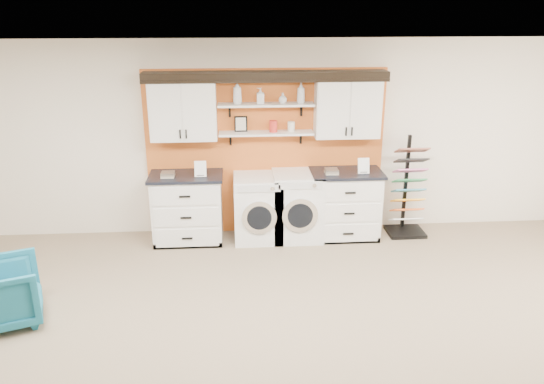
{
  "coord_description": "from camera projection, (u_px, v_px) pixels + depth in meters",
  "views": [
    {
      "loc": [
        -0.42,
        -3.42,
        3.26
      ],
      "look_at": [
        -0.02,
        2.3,
        1.2
      ],
      "focal_mm": 35.0,
      "sensor_mm": 36.0,
      "label": 1
    }
  ],
  "objects": [
    {
      "name": "ceiling",
      "position": [
        300.0,
        78.0,
        3.39
      ],
      "size": [
        10.0,
        10.0,
        0.0
      ],
      "primitive_type": "plane",
      "rotation": [
        3.14,
        0.0,
        0.0
      ],
      "color": "white",
      "rests_on": "wall_back"
    },
    {
      "name": "wall_back",
      "position": [
        265.0,
        139.0,
        7.62
      ],
      "size": [
        10.0,
        0.0,
        10.0
      ],
      "primitive_type": "plane",
      "rotation": [
        1.57,
        0.0,
        0.0
      ],
      "color": "silver",
      "rests_on": "floor"
    },
    {
      "name": "accent_panel",
      "position": [
        266.0,
        153.0,
        7.66
      ],
      "size": [
        3.4,
        0.07,
        2.4
      ],
      "primitive_type": "cube",
      "color": "#CB5F22",
      "rests_on": "wall_back"
    },
    {
      "name": "upper_cabinet_left",
      "position": [
        183.0,
        109.0,
        7.19
      ],
      "size": [
        0.9,
        0.35,
        0.84
      ],
      "color": "white",
      "rests_on": "wall_back"
    },
    {
      "name": "upper_cabinet_right",
      "position": [
        347.0,
        107.0,
        7.34
      ],
      "size": [
        0.9,
        0.35,
        0.84
      ],
      "color": "white",
      "rests_on": "wall_back"
    },
    {
      "name": "shelf_lower",
      "position": [
        266.0,
        133.0,
        7.39
      ],
      "size": [
        1.32,
        0.28,
        0.03
      ],
      "primitive_type": "cube",
      "color": "white",
      "rests_on": "wall_back"
    },
    {
      "name": "shelf_upper",
      "position": [
        266.0,
        105.0,
        7.25
      ],
      "size": [
        1.32,
        0.28,
        0.03
      ],
      "primitive_type": "cube",
      "color": "white",
      "rests_on": "wall_back"
    },
    {
      "name": "crown_molding",
      "position": [
        266.0,
        75.0,
        7.13
      ],
      "size": [
        3.3,
        0.41,
        0.13
      ],
      "color": "black",
      "rests_on": "wall_back"
    },
    {
      "name": "picture_frame",
      "position": [
        241.0,
        124.0,
        7.37
      ],
      "size": [
        0.18,
        0.02,
        0.22
      ],
      "color": "black",
      "rests_on": "shelf_lower"
    },
    {
      "name": "canister_red",
      "position": [
        273.0,
        126.0,
        7.36
      ],
      "size": [
        0.11,
        0.11,
        0.16
      ],
      "primitive_type": "cylinder",
      "color": "red",
      "rests_on": "shelf_lower"
    },
    {
      "name": "canister_cream",
      "position": [
        291.0,
        127.0,
        7.38
      ],
      "size": [
        0.1,
        0.1,
        0.14
      ],
      "primitive_type": "cylinder",
      "color": "silver",
      "rests_on": "shelf_lower"
    },
    {
      "name": "base_cabinet_left",
      "position": [
        188.0,
        208.0,
        7.52
      ],
      "size": [
        1.02,
        0.66,
        1.0
      ],
      "color": "white",
      "rests_on": "floor"
    },
    {
      "name": "base_cabinet_right",
      "position": [
        345.0,
        204.0,
        7.66
      ],
      "size": [
        1.02,
        0.66,
        1.0
      ],
      "color": "white",
      "rests_on": "floor"
    },
    {
      "name": "washer",
      "position": [
        258.0,
        208.0,
        7.59
      ],
      "size": [
        0.68,
        0.71,
        0.95
      ],
      "color": "white",
      "rests_on": "floor"
    },
    {
      "name": "dryer",
      "position": [
        297.0,
        206.0,
        7.62
      ],
      "size": [
        0.71,
        0.71,
        0.99
      ],
      "color": "white",
      "rests_on": "floor"
    },
    {
      "name": "sample_rack",
      "position": [
        407.0,
        203.0,
        7.76
      ],
      "size": [
        0.54,
        0.45,
        1.47
      ],
      "rotation": [
        0.0,
        0.0,
        0.01
      ],
      "color": "black",
      "rests_on": "floor"
    },
    {
      "name": "armchair",
      "position": [
        3.0,
        293.0,
        5.62
      ],
      "size": [
        0.95,
        0.94,
        0.68
      ],
      "primitive_type": "imported",
      "rotation": [
        0.0,
        0.0,
        1.92
      ],
      "color": "#15627E",
      "rests_on": "floor"
    },
    {
      "name": "soap_bottle_a",
      "position": [
        237.0,
        92.0,
        7.17
      ],
      "size": [
        0.15,
        0.15,
        0.31
      ],
      "primitive_type": "imported",
      "rotation": [
        0.0,
        0.0,
        1.29
      ],
      "color": "silver",
      "rests_on": "shelf_upper"
    },
    {
      "name": "soap_bottle_b",
      "position": [
        260.0,
        96.0,
        7.21
      ],
      "size": [
        0.1,
        0.1,
        0.22
      ],
      "primitive_type": "imported",
      "rotation": [
        0.0,
        0.0,
        -1.56
      ],
      "color": "silver",
      "rests_on": "shelf_upper"
    },
    {
      "name": "soap_bottle_c",
      "position": [
        283.0,
        98.0,
        7.24
      ],
      "size": [
        0.14,
        0.14,
        0.14
      ],
      "primitive_type": "imported",
      "rotation": [
        0.0,
        0.0,
        4.46
      ],
      "color": "silver",
      "rests_on": "shelf_upper"
    },
    {
      "name": "soap_bottle_d",
      "position": [
        301.0,
        93.0,
        7.23
      ],
      "size": [
        0.13,
        0.14,
        0.29
      ],
      "primitive_type": "imported",
      "rotation": [
        0.0,
        0.0,
        2.9
      ],
      "color": "silver",
      "rests_on": "shelf_upper"
    }
  ]
}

